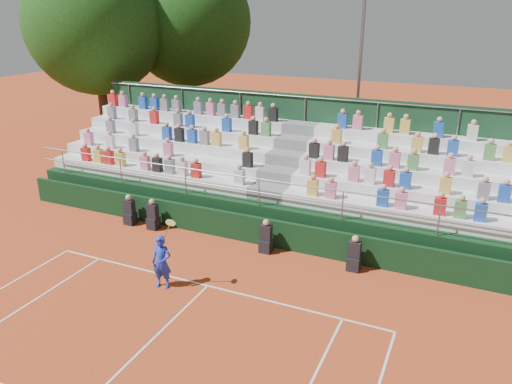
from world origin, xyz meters
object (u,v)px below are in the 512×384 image
at_px(tree_west, 95,25).
at_px(tree_east, 188,22).
at_px(tennis_player, 162,262).
at_px(floodlight_mast, 360,69).

height_order(tree_west, tree_east, tree_east).
bearing_deg(tree_east, tree_west, -125.76).
distance_m(tennis_player, tree_west, 16.98).
relative_size(tennis_player, tree_east, 0.21).
distance_m(tennis_player, tree_east, 18.51).
distance_m(tree_west, floodlight_mast, 14.00).
bearing_deg(tree_west, floodlight_mast, 10.32).
distance_m(tree_east, floodlight_mast, 10.89).
bearing_deg(floodlight_mast, tree_east, 170.32).
xyz_separation_m(tree_east, floodlight_mast, (10.56, -1.80, -1.95)).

